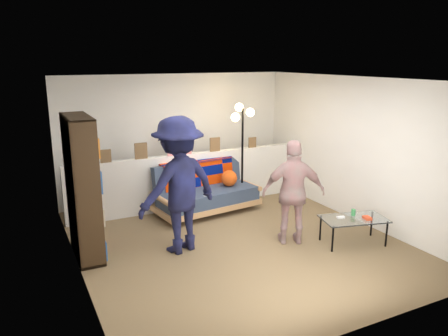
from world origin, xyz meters
name	(u,v)px	position (x,y,z in m)	size (l,w,h in m)	color
ground	(236,241)	(0.00, 0.00, 0.00)	(5.00, 5.00, 0.00)	brown
room_shell	(222,127)	(0.00, 0.47, 1.67)	(4.60, 5.05, 2.45)	silver
half_wall_ledge	(190,180)	(0.00, 1.80, 0.50)	(4.45, 0.15, 1.00)	silver
ledge_decor	(178,145)	(-0.23, 1.78, 1.18)	(2.97, 0.02, 0.45)	brown
futon_sofa	(206,191)	(0.15, 1.42, 0.37)	(1.94, 1.10, 0.79)	tan
bookshelf	(83,192)	(-2.08, 0.53, 0.91)	(0.33, 0.98, 1.96)	black
coffee_table	(354,220)	(1.53, -0.84, 0.37)	(1.04, 0.74, 0.49)	black
floor_lamp	(242,134)	(0.91, 1.49, 1.34)	(0.44, 0.35, 1.89)	black
person_left	(179,185)	(-0.85, 0.11, 0.96)	(1.25, 0.72, 1.93)	black
person_right	(293,193)	(0.73, -0.40, 0.78)	(0.91, 0.38, 1.56)	#D88C8E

